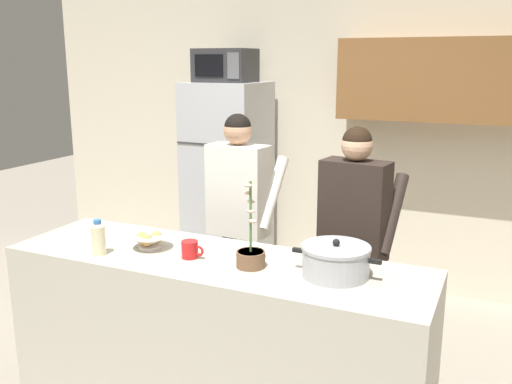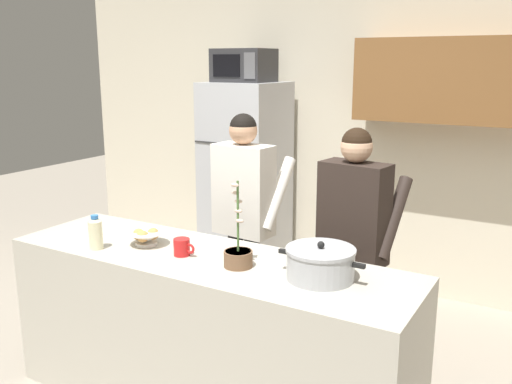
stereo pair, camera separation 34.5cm
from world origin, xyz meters
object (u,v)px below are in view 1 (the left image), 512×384
at_px(person_by_sink, 354,225).
at_px(cooking_pot, 336,261).
at_px(coffee_mug, 190,249).
at_px(potted_orchid, 251,254).
at_px(bread_bowl, 149,240).
at_px(refrigerator, 228,183).
at_px(microwave, 225,65).
at_px(bottle_near_edge, 98,238).
at_px(person_near_pot, 239,203).

distance_m(person_by_sink, cooking_pot, 0.70).
relative_size(coffee_mug, potted_orchid, 0.29).
relative_size(cooking_pot, bread_bowl, 1.94).
distance_m(refrigerator, bread_bowl, 1.92).
distance_m(microwave, bread_bowl, 2.12).
height_order(person_by_sink, bottle_near_edge, person_by_sink).
bearing_deg(person_near_pot, microwave, 121.50).
distance_m(refrigerator, bottle_near_edge, 2.08).
distance_m(person_near_pot, cooking_pot, 1.22).
xyz_separation_m(coffee_mug, potted_orchid, (0.36, 0.01, 0.02)).
height_order(person_near_pot, bread_bowl, person_near_pot).
xyz_separation_m(person_near_pot, bread_bowl, (-0.16, -0.84, -0.04)).
relative_size(refrigerator, person_near_pot, 1.10).
bearing_deg(person_by_sink, cooking_pot, -82.83).
relative_size(bread_bowl, bottle_near_edge, 1.17).
relative_size(microwave, bread_bowl, 2.06).
distance_m(person_by_sink, coffee_mug, 1.04).
bearing_deg(coffee_mug, microwave, 111.77).
relative_size(microwave, person_by_sink, 0.30).
bearing_deg(potted_orchid, bottle_near_edge, -168.50).
distance_m(coffee_mug, bread_bowl, 0.29).
xyz_separation_m(person_near_pot, potted_orchid, (0.49, -0.86, -0.02)).
bearing_deg(bottle_near_edge, cooking_pot, 10.40).
bearing_deg(person_by_sink, refrigerator, 142.03).
bearing_deg(cooking_pot, person_near_pot, 139.20).
height_order(cooking_pot, bottle_near_edge, bottle_near_edge).
bearing_deg(microwave, refrigerator, 90.07).
relative_size(cooking_pot, coffee_mug, 3.46).
distance_m(person_by_sink, bottle_near_edge, 1.51).
distance_m(person_near_pot, person_by_sink, 0.84).
xyz_separation_m(person_near_pot, cooking_pot, (0.92, -0.80, -0.01)).
relative_size(person_by_sink, potted_orchid, 3.48).
bearing_deg(cooking_pot, microwave, 130.50).
bearing_deg(person_near_pot, potted_orchid, -60.39).
bearing_deg(bread_bowl, refrigerator, 103.87).
distance_m(refrigerator, person_near_pot, 1.20).
bearing_deg(coffee_mug, refrigerator, 111.55).
height_order(refrigerator, person_near_pot, refrigerator).
xyz_separation_m(cooking_pot, coffee_mug, (-0.79, -0.07, -0.03)).
xyz_separation_m(bread_bowl, bottle_near_edge, (-0.20, -0.19, 0.05)).
xyz_separation_m(microwave, coffee_mug, (0.75, -1.88, -0.95)).
bearing_deg(potted_orchid, bread_bowl, 178.00).
bearing_deg(refrigerator, cooking_pot, -49.84).
distance_m(cooking_pot, bread_bowl, 1.08).
relative_size(person_near_pot, cooking_pot, 3.58).
relative_size(person_near_pot, potted_orchid, 3.56).
height_order(microwave, potted_orchid, microwave).
height_order(person_near_pot, person_by_sink, person_near_pot).
xyz_separation_m(microwave, person_near_pot, (0.62, -1.01, -0.91)).
bearing_deg(bottle_near_edge, microwave, 97.34).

